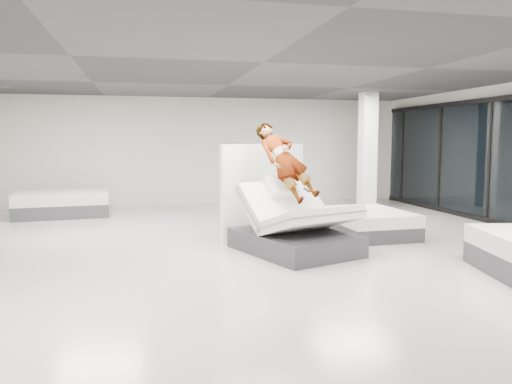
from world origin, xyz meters
TOP-DOWN VIEW (x-y plane):
  - room at (0.00, 0.00)m, footprint 14.00×14.04m
  - hero_bed at (0.58, 0.02)m, footprint 2.13×2.43m
  - person at (0.47, 0.33)m, footprint 1.13×1.72m
  - remote at (0.79, 0.07)m, footprint 0.10×0.15m
  - divider_panel at (0.35, 1.39)m, footprint 1.87×1.00m
  - flat_bed_right_far at (2.47, 1.15)m, footprint 1.47×1.92m
  - flat_bed_left_far at (-4.02, 5.40)m, footprint 2.39×1.89m
  - column at (4.00, 4.50)m, footprint 0.40×0.40m

SIDE VIEW (x-z plane):
  - flat_bed_right_far at x=2.47m, z-range 0.00..0.51m
  - flat_bed_left_far at x=-4.02m, z-range 0.00..0.62m
  - hero_bed at x=0.58m, z-range -0.24..1.06m
  - divider_panel at x=0.35m, z-range 0.00..1.86m
  - remote at x=0.79m, z-range 1.04..1.12m
  - person at x=0.47m, z-range 0.59..1.99m
  - room at x=0.00m, z-range 0.00..3.20m
  - column at x=4.00m, z-range 0.00..3.20m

